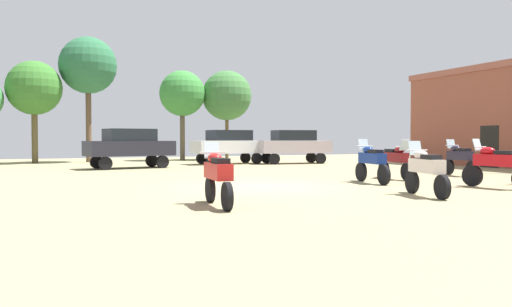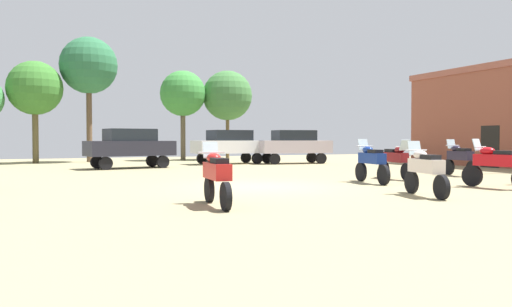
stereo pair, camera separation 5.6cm
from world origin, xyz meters
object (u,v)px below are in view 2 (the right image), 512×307
object	(u,v)px
motorcycle_1	(460,158)
motorcycle_8	(371,161)
motorcycle_4	(217,175)
tree_4	(183,94)
car_1	(130,145)
car_3	(294,144)
tree_2	(89,66)
motorcycle_3	(496,164)
motorcycle_6	(425,169)
tree_3	(227,96)
motorcycle_7	(395,160)
car_2	(230,144)
tree_5	(35,89)

from	to	relation	value
motorcycle_1	motorcycle_8	xyz separation A→B (m)	(-5.21, -1.33, 0.01)
motorcycle_4	tree_4	size ratio (longest dim) A/B	0.35
car_1	car_3	xyz separation A→B (m)	(9.83, 1.12, 0.00)
tree_2	car_1	bearing A→B (deg)	-80.03
motorcycle_3	tree_4	bearing A→B (deg)	87.40
motorcycle_4	tree_2	xyz separation A→B (m)	(-0.98, 23.14, 5.39)
motorcycle_6	tree_3	xyz separation A→B (m)	(2.67, 23.39, 3.81)
motorcycle_6	car_1	size ratio (longest dim) A/B	0.47
tree_2	car_3	bearing A→B (deg)	-30.86
car_3	motorcycle_1	bearing A→B (deg)	-166.04
motorcycle_1	motorcycle_7	size ratio (longest dim) A/B	0.99
motorcycle_7	tree_2	bearing A→B (deg)	-57.27
motorcycle_6	tree_4	world-z (taller)	tree_4
motorcycle_6	tree_4	xyz separation A→B (m)	(-0.51, 23.58, 3.85)
motorcycle_1	tree_2	bearing A→B (deg)	134.07
motorcycle_7	car_2	xyz separation A→B (m)	(-1.98, 12.88, 0.45)
motorcycle_7	tree_2	world-z (taller)	tree_2
car_3	tree_2	world-z (taller)	tree_2
car_1	tree_4	bearing A→B (deg)	-41.72
motorcycle_7	motorcycle_8	size ratio (longest dim) A/B	0.99
motorcycle_3	motorcycle_8	bearing A→B (deg)	116.58
motorcycle_3	motorcycle_6	size ratio (longest dim) A/B	1.06
motorcycle_4	car_1	distance (m)	15.34
motorcycle_8	car_3	xyz separation A→B (m)	(3.51, 12.84, 0.43)
tree_2	motorcycle_3	bearing A→B (deg)	-65.82
motorcycle_3	motorcycle_7	world-z (taller)	motorcycle_3
motorcycle_1	motorcycle_3	distance (m)	5.14
motorcycle_3	motorcycle_4	xyz separation A→B (m)	(-9.13, -0.63, -0.03)
motorcycle_4	car_2	xyz separation A→B (m)	(6.50, 17.50, 0.46)
motorcycle_8	car_1	world-z (taller)	car_1
tree_5	motorcycle_4	bearing A→B (deg)	-79.65
car_3	tree_3	xyz separation A→B (m)	(-1.87, 6.72, 3.36)
car_2	car_3	bearing A→B (deg)	-112.15
motorcycle_7	motorcycle_8	bearing A→B (deg)	35.23
motorcycle_4	motorcycle_6	distance (m)	5.69
tree_4	motorcycle_1	bearing A→B (deg)	-69.88
motorcycle_8	car_3	distance (m)	13.32
car_2	tree_5	xyz separation A→B (m)	(-10.64, 5.14, 3.35)
motorcycle_7	car_3	world-z (taller)	car_3
motorcycle_1	tree_4	world-z (taller)	tree_4
car_1	car_3	bearing A→B (deg)	-94.42
motorcycle_1	car_3	size ratio (longest dim) A/B	0.48
motorcycle_8	car_2	distance (m)	13.90
motorcycle_3	car_1	distance (m)	17.11
motorcycle_8	tree_4	world-z (taller)	tree_4
car_2	car_3	distance (m)	3.86
motorcycle_4	motorcycle_6	world-z (taller)	motorcycle_6
motorcycle_6	motorcycle_7	size ratio (longest dim) A/B	0.97
car_3	tree_5	bearing A→B (deg)	72.22
motorcycle_4	motorcycle_6	bearing A→B (deg)	1.73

